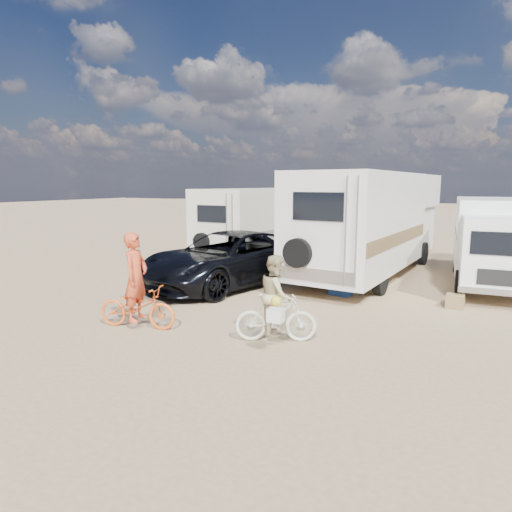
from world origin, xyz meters
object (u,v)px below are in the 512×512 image
at_px(rv_main, 373,225).
at_px(rider_man, 136,285).
at_px(crate, 455,301).
at_px(dark_suv, 228,259).
at_px(rv_left, 259,224).
at_px(rider_woman, 276,303).
at_px(bike_woman, 276,318).
at_px(box_truck, 492,243).
at_px(cooler, 341,287).
at_px(bike_man, 137,307).

bearing_deg(rv_main, rider_man, -106.35).
bearing_deg(crate, dark_suv, -177.85).
relative_size(rv_left, rider_woman, 4.22).
height_order(bike_woman, crate, bike_woman).
xyz_separation_m(rv_main, rider_man, (-3.38, -8.24, -0.78)).
relative_size(box_truck, dark_suv, 1.03).
relative_size(cooler, crate, 1.37).
bearing_deg(cooler, rv_main, 99.85).
bearing_deg(rider_woman, crate, -59.97).
bearing_deg(rv_left, bike_woman, -58.62).
bearing_deg(bike_woman, rider_woman, 66.50).
distance_m(box_truck, rider_man, 10.68).
height_order(rv_main, bike_man, rv_main).
xyz_separation_m(rider_man, crate, (6.19, 4.78, -0.79)).
distance_m(box_truck, dark_suv, 8.15).
height_order(rv_main, rv_left, rv_main).
xyz_separation_m(rider_woman, cooler, (0.15, 4.27, -0.55)).
height_order(box_truck, crate, box_truck).
height_order(rv_main, dark_suv, rv_main).
xyz_separation_m(rv_left, rider_man, (1.55, -9.31, -0.51)).
distance_m(bike_man, rider_man, 0.49).
bearing_deg(crate, bike_man, -142.32).
bearing_deg(rv_main, rv_left, 173.72).
bearing_deg(box_truck, cooler, -143.00).
distance_m(bike_man, bike_woman, 3.11).
bearing_deg(rv_left, rv_main, -8.62).
height_order(rv_main, rider_man, rv_main).
height_order(bike_man, crate, bike_man).
relative_size(bike_man, bike_woman, 1.09).
relative_size(dark_suv, rider_man, 3.10).
relative_size(rv_left, bike_woman, 4.07).
distance_m(rv_main, rv_left, 5.05).
height_order(dark_suv, rider_man, rider_man).
xyz_separation_m(rv_main, rv_left, (-4.93, 1.07, -0.27)).
height_order(rv_left, crate, rv_left).
xyz_separation_m(dark_suv, crate, (6.49, 0.24, -0.66)).
xyz_separation_m(rv_left, dark_suv, (1.25, -4.77, -0.64)).
xyz_separation_m(dark_suv, rider_woman, (3.36, -3.99, -0.04)).
relative_size(box_truck, bike_man, 3.47).
xyz_separation_m(rv_left, bike_man, (1.55, -9.31, -1.00)).
xyz_separation_m(rv_main, bike_man, (-3.38, -8.24, -1.27)).
relative_size(rv_main, rider_woman, 5.96).
xyz_separation_m(cooler, crate, (2.98, -0.03, -0.06)).
xyz_separation_m(rv_main, crate, (2.82, -3.45, -1.57)).
xyz_separation_m(dark_suv, cooler, (3.51, 0.27, -0.59)).
relative_size(rider_man, rider_woman, 1.22).
bearing_deg(cooler, dark_suv, -162.85).
distance_m(cooler, crate, 2.99).
relative_size(rv_main, cooler, 16.00).
distance_m(rider_man, rider_woman, 3.11).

